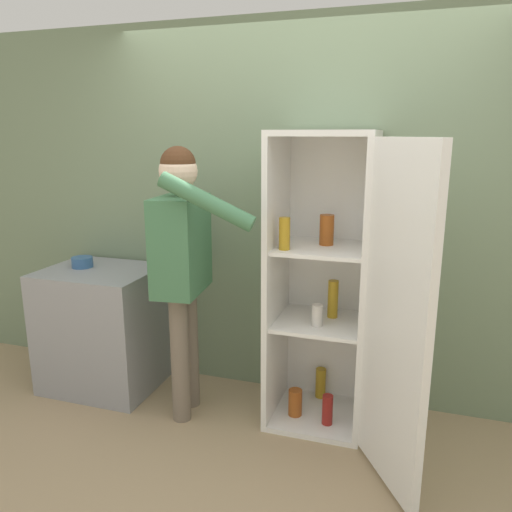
# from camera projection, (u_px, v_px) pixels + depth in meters

# --- Properties ---
(ground_plane) EXTENTS (12.00, 12.00, 0.00)m
(ground_plane) POSITION_uv_depth(u_px,v_px,m) (253.00, 469.00, 2.77)
(ground_plane) COLOR tan
(wall_back) EXTENTS (7.00, 0.06, 2.55)m
(wall_back) POSITION_uv_depth(u_px,v_px,m) (298.00, 216.00, 3.37)
(wall_back) COLOR gray
(wall_back) RESTS_ON ground_plane
(refrigerator) EXTENTS (0.94, 1.09, 1.83)m
(refrigerator) POSITION_uv_depth(u_px,v_px,m) (337.00, 290.00, 2.98)
(refrigerator) COLOR white
(refrigerator) RESTS_ON ground_plane
(person) EXTENTS (0.71, 0.61, 1.75)m
(person) POSITION_uv_depth(u_px,v_px,m) (183.00, 251.00, 3.09)
(person) COLOR #726656
(person) RESTS_ON ground_plane
(counter) EXTENTS (0.78, 0.65, 0.88)m
(counter) POSITION_uv_depth(u_px,v_px,m) (103.00, 328.00, 3.63)
(counter) COLOR gray
(counter) RESTS_ON ground_plane
(bowl) EXTENTS (0.15, 0.15, 0.07)m
(bowl) POSITION_uv_depth(u_px,v_px,m) (82.00, 262.00, 3.58)
(bowl) COLOR #335B8E
(bowl) RESTS_ON counter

